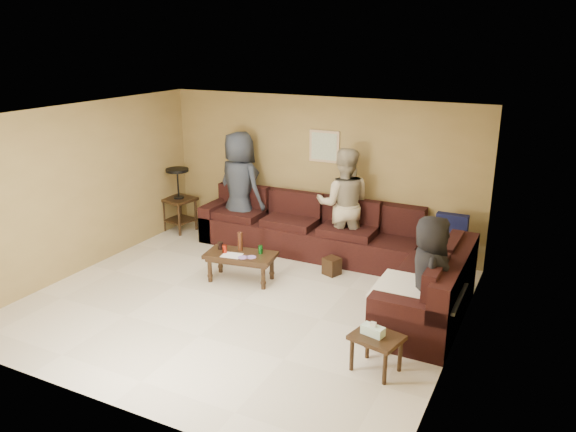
# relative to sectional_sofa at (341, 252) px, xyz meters

# --- Properties ---
(room) EXTENTS (5.60, 5.50, 2.50)m
(room) POSITION_rel_sectional_sofa_xyz_m (-0.81, -1.52, 1.34)
(room) COLOR beige
(room) RESTS_ON ground
(sectional_sofa) EXTENTS (4.65, 2.90, 0.97)m
(sectional_sofa) POSITION_rel_sectional_sofa_xyz_m (0.00, 0.00, 0.00)
(sectional_sofa) COLOR black
(sectional_sofa) RESTS_ON ground
(coffee_table) EXTENTS (1.07, 0.65, 0.70)m
(coffee_table) POSITION_rel_sectional_sofa_xyz_m (-1.20, -0.94, 0.03)
(coffee_table) COLOR black
(coffee_table) RESTS_ON ground
(end_table_left) EXTENTS (0.59, 0.59, 1.16)m
(end_table_left) POSITION_rel_sectional_sofa_xyz_m (-3.34, 0.46, 0.28)
(end_table_left) COLOR black
(end_table_left) RESTS_ON ground
(side_table_right) EXTENTS (0.59, 0.52, 0.56)m
(side_table_right) POSITION_rel_sectional_sofa_xyz_m (1.29, -2.30, 0.04)
(side_table_right) COLOR black
(side_table_right) RESTS_ON ground
(waste_bin) EXTENTS (0.28, 0.28, 0.26)m
(waste_bin) POSITION_rel_sectional_sofa_xyz_m (-0.09, -0.15, -0.20)
(waste_bin) COLOR black
(waste_bin) RESTS_ON ground
(wall_art) EXTENTS (0.52, 0.04, 0.52)m
(wall_art) POSITION_rel_sectional_sofa_xyz_m (-0.71, 0.96, 1.37)
(wall_art) COLOR tan
(wall_art) RESTS_ON ground
(person_left) EXTENTS (1.06, 0.83, 1.90)m
(person_left) POSITION_rel_sectional_sofa_xyz_m (-2.09, 0.56, 0.63)
(person_left) COLOR #292E39
(person_left) RESTS_ON ground
(person_middle) EXTENTS (1.04, 0.92, 1.79)m
(person_middle) POSITION_rel_sectional_sofa_xyz_m (-0.19, 0.54, 0.57)
(person_middle) COLOR tan
(person_middle) RESTS_ON ground
(person_right) EXTENTS (0.63, 0.82, 1.49)m
(person_right) POSITION_rel_sectional_sofa_xyz_m (1.58, -1.29, 0.42)
(person_right) COLOR black
(person_right) RESTS_ON ground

